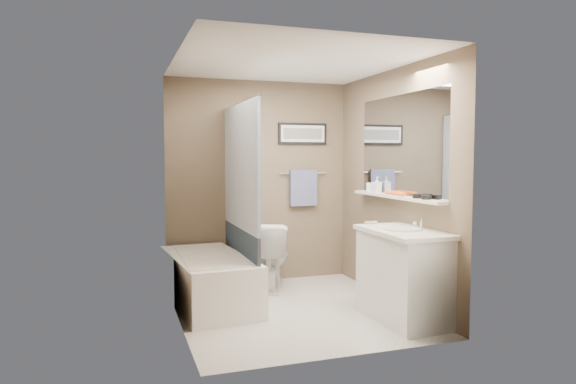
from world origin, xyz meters
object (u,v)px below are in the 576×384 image
object	(u,v)px
toilet	(270,255)
hair_brush_front	(400,194)
hair_brush_back	(393,193)
soap_bottle	(377,185)
vanity	(403,277)
candle_bowl_far	(417,196)
glass_jar	(370,187)
candle_bowl_near	(426,197)
bathtub	(209,280)

from	to	relation	value
toilet	hair_brush_front	xyz separation A→B (m)	(1.02, -1.07, 0.75)
hair_brush_back	soap_bottle	size ratio (longest dim) A/B	1.29
toilet	vanity	world-z (taller)	vanity
candle_bowl_far	hair_brush_back	distance (m)	0.45
vanity	soap_bottle	distance (m)	1.19
glass_jar	vanity	bearing A→B (deg)	-100.24
hair_brush_back	glass_jar	size ratio (longest dim) A/B	2.20
candle_bowl_near	soap_bottle	size ratio (longest dim) A/B	0.53
hair_brush_back	glass_jar	xyz separation A→B (m)	(0.00, 0.49, 0.03)
toilet	hair_brush_back	bearing A→B (deg)	158.77
candle_bowl_far	hair_brush_front	world-z (taller)	hair_brush_front
vanity	glass_jar	world-z (taller)	glass_jar
bathtub	vanity	xyz separation A→B (m)	(1.60, -1.07, 0.15)
bathtub	hair_brush_back	xyz separation A→B (m)	(1.79, -0.54, 0.89)
candle_bowl_near	toilet	bearing A→B (deg)	123.69
toilet	candle_bowl_near	distance (m)	1.99
hair_brush_front	hair_brush_back	world-z (taller)	same
bathtub	soap_bottle	bearing A→B (deg)	-11.98
toilet	hair_brush_front	world-z (taller)	hair_brush_front
bathtub	toilet	world-z (taller)	toilet
candle_bowl_far	vanity	bearing A→B (deg)	-156.07
candle_bowl_near	soap_bottle	distance (m)	0.92
bathtub	soap_bottle	distance (m)	2.03
bathtub	toilet	xyz separation A→B (m)	(0.76, 0.40, 0.13)
bathtub	soap_bottle	world-z (taller)	soap_bottle
toilet	vanity	bearing A→B (deg)	140.93
bathtub	candle_bowl_far	size ratio (longest dim) A/B	16.67
toilet	bathtub	bearing A→B (deg)	49.00
glass_jar	soap_bottle	distance (m)	0.17
hair_brush_front	hair_brush_back	size ratio (longest dim) A/B	1.00
vanity	glass_jar	xyz separation A→B (m)	(0.19, 1.02, 0.77)
candle_bowl_near	hair_brush_back	xyz separation A→B (m)	(0.00, 0.59, 0.00)
soap_bottle	toilet	bearing A→B (deg)	149.12
hair_brush_back	glass_jar	distance (m)	0.49
bathtub	candle_bowl_near	bearing A→B (deg)	-37.63
vanity	toilet	bearing A→B (deg)	118.03
vanity	glass_jar	size ratio (longest dim) A/B	9.00
bathtub	hair_brush_back	world-z (taller)	hair_brush_back
candle_bowl_far	bathtub	bearing A→B (deg)	150.98
candle_bowl_far	soap_bottle	xyz separation A→B (m)	(0.00, 0.78, 0.07)
toilet	candle_bowl_near	world-z (taller)	candle_bowl_near
toilet	candle_bowl_near	bearing A→B (deg)	145.03
toilet	hair_brush_back	size ratio (longest dim) A/B	3.49
vanity	candle_bowl_near	bearing A→B (deg)	-19.25
toilet	hair_brush_front	bearing A→B (deg)	154.87
candle_bowl_far	hair_brush_back	bearing A→B (deg)	90.00
hair_brush_front	glass_jar	size ratio (longest dim) A/B	2.20
hair_brush_front	glass_jar	bearing A→B (deg)	90.00
candle_bowl_near	soap_bottle	world-z (taller)	soap_bottle
hair_brush_back	candle_bowl_near	bearing A→B (deg)	-90.00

